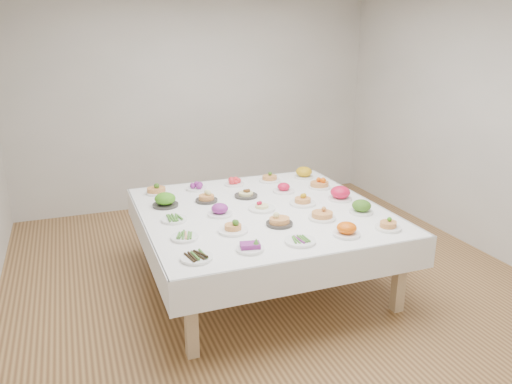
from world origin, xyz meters
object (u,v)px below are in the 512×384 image
object	(u,v)px
display_table	(262,216)
dish_12	(262,204)
dish_0	(197,256)
dish_24	(304,173)

from	to	relation	value
display_table	dish_12	bearing A→B (deg)	-86.75
dish_0	display_table	bearing A→B (deg)	44.71
dish_0	dish_24	xyz separation A→B (m)	(1.68, 1.66, 0.03)
dish_12	dish_24	xyz separation A→B (m)	(0.84, 0.83, 0.00)
display_table	dish_12	distance (m)	0.12
dish_0	dish_24	distance (m)	2.36
display_table	dish_24	distance (m)	1.19
display_table	dish_12	size ratio (longest dim) A/B	8.91
dish_12	dish_24	distance (m)	1.18
display_table	dish_24	world-z (taller)	dish_24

